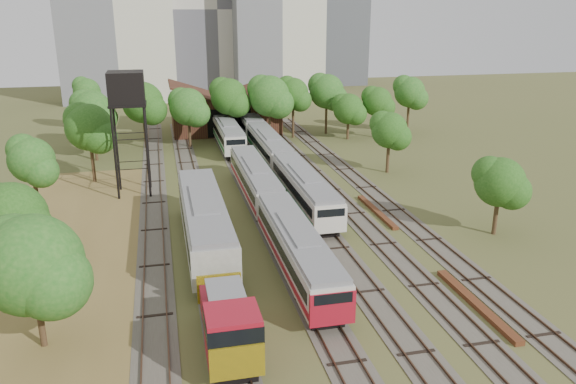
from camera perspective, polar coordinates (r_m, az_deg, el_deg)
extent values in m
plane|color=#475123|center=(35.35, 6.98, -12.78)|extent=(240.00, 240.00, 0.00)
cube|color=brown|center=(41.24, -21.85, -9.26)|extent=(14.00, 60.00, 0.04)
cube|color=#4C473D|center=(56.36, -13.47, -1.08)|extent=(2.60, 80.00, 0.06)
cube|color=#472D1E|center=(56.35, -14.20, -1.04)|extent=(0.08, 80.00, 0.14)
cube|color=#472D1E|center=(56.32, -12.74, -0.94)|extent=(0.08, 80.00, 0.14)
cube|color=#4C473D|center=(56.42, -9.41, -0.79)|extent=(2.60, 80.00, 0.06)
cube|color=#472D1E|center=(56.36, -10.14, -0.76)|extent=(0.08, 80.00, 0.14)
cube|color=#472D1E|center=(56.43, -8.69, -0.66)|extent=(0.08, 80.00, 0.14)
cube|color=#4C473D|center=(57.04, -3.40, -0.36)|extent=(2.60, 80.00, 0.06)
cube|color=#472D1E|center=(56.90, -4.11, -0.33)|extent=(0.08, 80.00, 0.14)
cube|color=#472D1E|center=(57.13, -2.69, -0.23)|extent=(0.08, 80.00, 0.14)
cube|color=#4C473D|center=(57.79, 0.52, -0.08)|extent=(2.60, 80.00, 0.06)
cube|color=#472D1E|center=(57.61, -0.18, -0.05)|extent=(0.08, 80.00, 0.14)
cube|color=#472D1E|center=(57.93, 1.21, 0.05)|extent=(0.08, 80.00, 0.14)
cube|color=#4C473D|center=(58.81, 4.31, 0.19)|extent=(2.60, 80.00, 0.06)
cube|color=#472D1E|center=(58.58, 3.64, 0.23)|extent=(0.08, 80.00, 0.14)
cube|color=#472D1E|center=(58.99, 4.98, 0.32)|extent=(0.08, 80.00, 0.14)
cube|color=#4C473D|center=(60.08, 7.96, 0.45)|extent=(2.60, 80.00, 0.06)
cube|color=#472D1E|center=(59.81, 7.32, 0.49)|extent=(0.08, 80.00, 0.14)
cube|color=#472D1E|center=(60.31, 8.60, 0.58)|extent=(0.08, 80.00, 0.14)
cube|color=black|center=(40.64, 0.92, -7.71)|extent=(2.04, 15.64, 0.74)
cube|color=beige|center=(40.00, 0.93, -5.74)|extent=(2.68, 17.00, 2.31)
cube|color=black|center=(39.88, 0.93, -5.38)|extent=(2.74, 15.64, 0.79)
cube|color=slate|center=(39.48, 0.94, -3.98)|extent=(2.47, 16.66, 0.33)
cube|color=maroon|center=(40.26, 0.92, -6.58)|extent=(2.74, 16.66, 0.42)
cube|color=maroon|center=(32.78, 4.54, -11.73)|extent=(2.72, 0.25, 2.08)
cube|color=black|center=(56.57, -3.34, -0.16)|extent=(2.04, 15.64, 0.74)
cube|color=beige|center=(56.11, -3.36, 1.32)|extent=(2.68, 17.00, 2.31)
cube|color=black|center=(56.03, -3.37, 1.60)|extent=(2.74, 15.64, 0.79)
cube|color=slate|center=(55.74, -3.39, 2.63)|extent=(2.47, 16.66, 0.33)
cube|color=maroon|center=(56.30, -3.35, 0.69)|extent=(2.74, 16.66, 0.42)
cube|color=black|center=(53.55, 1.64, -1.20)|extent=(2.06, 15.64, 0.75)
cube|color=beige|center=(53.06, 1.65, 0.38)|extent=(2.72, 17.00, 2.34)
cube|color=black|center=(52.97, 1.66, 0.67)|extent=(2.78, 15.64, 0.80)
cube|color=slate|center=(52.67, 1.67, 1.77)|extent=(2.50, 16.66, 0.34)
cube|color=#186029|center=(53.26, 1.65, -0.29)|extent=(2.78, 16.66, 0.42)
cube|color=beige|center=(45.44, 4.34, -2.92)|extent=(2.76, 0.25, 2.11)
cube|color=black|center=(69.89, -1.97, 3.43)|extent=(2.06, 15.64, 0.75)
cube|color=beige|center=(69.52, -1.99, 4.66)|extent=(2.72, 17.00, 2.34)
cube|color=black|center=(69.45, -1.99, 4.89)|extent=(2.78, 15.64, 0.80)
cube|color=slate|center=(69.22, -2.00, 5.74)|extent=(2.50, 16.66, 0.34)
cube|color=#186029|center=(69.67, -1.98, 4.14)|extent=(2.78, 16.66, 0.42)
cube|color=black|center=(86.69, -4.22, 6.27)|extent=(2.06, 15.64, 0.75)
cube|color=beige|center=(86.38, -4.24, 7.28)|extent=(2.72, 17.00, 2.34)
cube|color=black|center=(86.33, -4.25, 7.46)|extent=(2.78, 15.64, 0.80)
cube|color=slate|center=(86.14, -4.26, 8.15)|extent=(2.50, 16.66, 0.34)
cube|color=#186029|center=(86.51, -4.23, 6.85)|extent=(2.78, 16.66, 0.42)
cube|color=black|center=(77.44, -6.11, 4.80)|extent=(2.10, 14.72, 0.76)
cube|color=beige|center=(77.09, -6.15, 5.93)|extent=(2.76, 16.00, 2.38)
cube|color=black|center=(77.04, -6.15, 6.14)|extent=(2.82, 14.72, 0.81)
cube|color=slate|center=(76.82, -6.18, 6.93)|extent=(2.54, 15.68, 0.34)
cube|color=#186029|center=(77.24, -6.13, 5.45)|extent=(2.82, 15.68, 0.43)
cube|color=beige|center=(69.43, -5.32, 4.50)|extent=(2.80, 0.25, 2.14)
cube|color=black|center=(32.67, -6.13, -14.62)|extent=(2.23, 7.20, 0.91)
cube|color=maroon|center=(32.72, -6.38, -12.08)|extent=(2.54, 4.40, 1.52)
cube|color=maroon|center=(29.51, -5.61, -14.32)|extent=(2.74, 2.64, 2.74)
cube|color=black|center=(29.17, -5.65, -13.23)|extent=(2.79, 2.69, 0.91)
cube|color=gold|center=(28.76, -5.19, -16.84)|extent=(2.74, 0.20, 1.83)
cube|color=gold|center=(35.49, -7.00, -9.64)|extent=(2.74, 0.20, 1.83)
cube|color=slate|center=(31.21, -6.31, -10.15)|extent=(2.03, 3.60, 0.20)
cube|color=black|center=(45.06, -8.36, -5.12)|extent=(2.43, 16.56, 0.89)
cube|color=gray|center=(44.38, -8.47, -2.96)|extent=(3.21, 18.00, 2.77)
cube|color=black|center=(44.26, -8.49, -2.55)|extent=(3.27, 16.56, 0.94)
cube|color=slate|center=(43.84, -8.56, -1.02)|extent=(2.95, 17.64, 0.40)
cylinder|color=black|center=(57.26, -17.17, 3.62)|extent=(0.23, 0.23, 9.08)
cylinder|color=black|center=(57.10, -14.10, 3.85)|extent=(0.23, 0.23, 9.08)
cylinder|color=black|center=(60.23, -17.00, 4.33)|extent=(0.23, 0.23, 9.08)
cylinder|color=black|center=(60.08, -14.08, 4.54)|extent=(0.23, 0.23, 9.08)
cube|color=black|center=(57.76, -15.98, 8.56)|extent=(3.58, 3.58, 0.20)
cube|color=black|center=(57.53, -16.12, 10.16)|extent=(3.41, 3.41, 3.06)
cube|color=brown|center=(38.41, 18.56, -10.72)|extent=(0.62, 9.31, 0.31)
cube|color=brown|center=(52.79, 9.00, -1.98)|extent=(0.55, 8.85, 0.29)
cube|color=#3B1A15|center=(88.28, -6.45, 8.00)|extent=(16.00, 11.00, 5.50)
cube|color=#3B1A15|center=(87.40, -9.17, 10.00)|extent=(8.45, 11.55, 2.96)
cube|color=#3B1A15|center=(88.30, -3.91, 10.27)|extent=(8.45, 11.55, 2.96)
cube|color=black|center=(83.06, -5.99, 6.99)|extent=(6.40, 0.15, 4.12)
cylinder|color=#382616|center=(34.57, -23.90, -11.35)|extent=(0.36, 0.36, 3.94)
sphere|color=#1C4C14|center=(33.26, -24.57, -6.74)|extent=(5.52, 5.52, 5.52)
cylinder|color=#382616|center=(44.06, -25.85, -5.61)|extent=(0.36, 0.36, 3.42)
sphere|color=#1C4C14|center=(43.15, -26.33, -2.38)|extent=(4.99, 4.99, 4.99)
cylinder|color=#382616|center=(53.22, -24.11, -0.75)|extent=(0.36, 0.36, 4.63)
sphere|color=#1C4C14|center=(52.27, -24.61, 2.97)|extent=(3.87, 3.87, 3.87)
cylinder|color=#382616|center=(64.53, -19.23, 3.01)|extent=(0.36, 0.36, 4.77)
sphere|color=#1C4C14|center=(63.74, -19.57, 6.21)|extent=(5.03, 5.03, 5.03)
cylinder|color=#382616|center=(73.89, -19.00, 4.88)|extent=(0.36, 0.36, 4.82)
sphere|color=#1C4C14|center=(73.19, -19.30, 7.71)|extent=(5.07, 5.07, 5.07)
cylinder|color=#382616|center=(80.89, -18.40, 5.68)|extent=(0.36, 0.36, 3.90)
sphere|color=#1C4C14|center=(80.34, -18.61, 7.78)|extent=(4.18, 4.18, 4.18)
cylinder|color=#382616|center=(92.43, -19.52, 7.30)|extent=(0.36, 0.36, 4.78)
sphere|color=#1C4C14|center=(91.88, -19.76, 9.56)|extent=(4.09, 4.09, 4.09)
cylinder|color=#382616|center=(80.64, -18.78, 5.59)|extent=(0.36, 0.36, 3.86)
sphere|color=#1C4C14|center=(80.09, -18.99, 7.67)|extent=(5.03, 5.03, 5.03)
cylinder|color=#382616|center=(78.71, -14.33, 6.09)|extent=(0.36, 0.36, 4.89)
sphere|color=#1C4C14|center=(78.05, -14.55, 8.80)|extent=(5.48, 5.48, 5.48)
cylinder|color=#382616|center=(78.17, -9.98, 6.09)|extent=(0.36, 0.36, 4.33)
sphere|color=#1C4C14|center=(77.56, -10.11, 8.50)|extent=(5.04, 5.04, 5.04)
cylinder|color=#382616|center=(80.92, -5.94, 6.91)|extent=(0.36, 0.36, 4.98)
sphere|color=#1C4C14|center=(80.27, -6.03, 9.60)|extent=(5.12, 5.12, 5.12)
cylinder|color=#382616|center=(80.49, -1.87, 6.96)|extent=(0.36, 0.36, 5.06)
sphere|color=#1C4C14|center=(79.83, -1.90, 9.71)|extent=(5.75, 5.75, 5.75)
cylinder|color=#382616|center=(82.75, 0.52, 7.29)|extent=(0.36, 0.36, 5.11)
sphere|color=#1C4C14|center=(82.11, 0.53, 10.00)|extent=(4.44, 4.44, 4.44)
cylinder|color=#382616|center=(85.68, 3.90, 7.59)|extent=(0.36, 0.36, 5.01)
sphere|color=#1C4C14|center=(85.06, 3.95, 10.16)|extent=(5.14, 5.14, 5.14)
cylinder|color=#382616|center=(83.90, 8.96, 6.89)|extent=(0.36, 0.36, 4.15)
sphere|color=#1C4C14|center=(83.35, 9.07, 9.05)|extent=(4.26, 4.26, 4.26)
cylinder|color=#382616|center=(87.68, 12.09, 7.45)|extent=(0.36, 0.36, 4.91)
sphere|color=#1C4C14|center=(87.08, 12.25, 9.90)|extent=(4.58, 4.58, 4.58)
cylinder|color=#382616|center=(49.90, 20.36, -2.10)|extent=(0.36, 0.36, 3.60)
sphere|color=#1C4C14|center=(49.06, 20.71, 0.95)|extent=(4.10, 4.10, 4.10)
cylinder|color=#382616|center=(65.71, 10.12, 3.63)|extent=(0.36, 0.36, 3.91)
sphere|color=#1C4C14|center=(65.03, 10.26, 6.21)|extent=(4.12, 4.12, 4.12)
cylinder|color=#382616|center=(82.30, 6.10, 6.55)|extent=(0.36, 0.36, 3.47)
sphere|color=#1C4C14|center=(81.81, 6.16, 8.39)|extent=(4.38, 4.38, 4.38)
cube|color=#BAB4A9|center=(129.03, -7.65, 17.92)|extent=(20.00, 18.00, 36.00)
cube|color=#474A4F|center=(145.53, 5.17, 16.43)|extent=(12.00, 12.00, 28.00)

